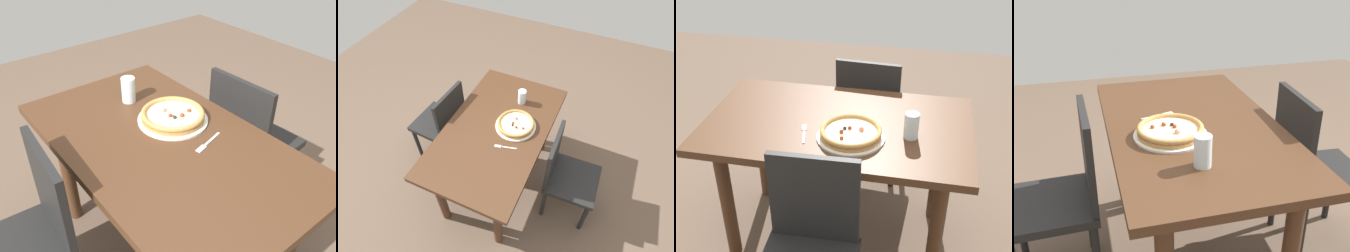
% 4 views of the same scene
% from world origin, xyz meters
% --- Properties ---
extents(ground_plane, '(6.00, 6.00, 0.00)m').
position_xyz_m(ground_plane, '(0.00, 0.00, 0.00)').
color(ground_plane, brown).
extents(dining_table, '(1.31, 0.77, 0.74)m').
position_xyz_m(dining_table, '(0.00, 0.00, 0.62)').
color(dining_table, '#472B19').
rests_on(dining_table, ground).
extents(chair_near, '(0.42, 0.42, 0.86)m').
position_xyz_m(chair_near, '(0.01, -0.60, 0.47)').
color(chair_near, black).
rests_on(chair_near, ground).
extents(chair_far, '(0.42, 0.42, 0.86)m').
position_xyz_m(chair_far, '(0.08, 0.60, 0.47)').
color(chair_far, black).
rests_on(chair_far, ground).
extents(plate, '(0.32, 0.32, 0.01)m').
position_xyz_m(plate, '(0.09, -0.13, 0.74)').
color(plate, silver).
rests_on(plate, dining_table).
extents(pizza, '(0.29, 0.29, 0.04)m').
position_xyz_m(pizza, '(0.09, -0.13, 0.77)').
color(pizza, '#B78447').
rests_on(pizza, plate).
extents(fork, '(0.06, 0.16, 0.00)m').
position_xyz_m(fork, '(-0.14, -0.12, 0.74)').
color(fork, silver).
rests_on(fork, dining_table).
extents(drinking_glass, '(0.07, 0.07, 0.13)m').
position_xyz_m(drinking_glass, '(0.36, -0.07, 0.80)').
color(drinking_glass, silver).
rests_on(drinking_glass, dining_table).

